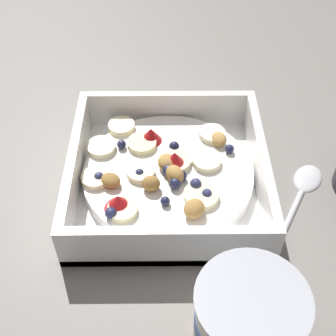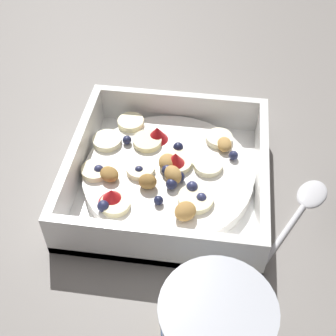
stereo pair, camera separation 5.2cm
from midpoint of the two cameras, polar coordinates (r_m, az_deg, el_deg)
ground_plane at (r=0.53m, az=-1.97°, el=-3.47°), size 2.40×2.40×0.00m
fruit_bowl at (r=0.53m, az=-2.96°, el=-1.01°), size 0.22×0.22×0.06m
spoon at (r=0.55m, az=13.73°, el=-2.95°), size 0.10×0.16×0.01m
yogurt_cup at (r=0.41m, az=6.04°, el=-18.67°), size 0.09×0.09×0.08m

